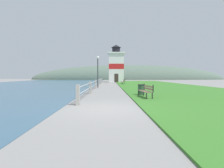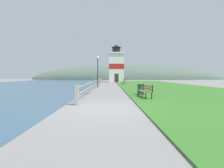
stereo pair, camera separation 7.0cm
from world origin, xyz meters
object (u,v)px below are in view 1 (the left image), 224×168
Objects in this scene: lamp_post at (98,66)px; lighthouse at (116,66)px; park_bench_midway at (123,81)px; park_bench_near at (146,90)px; trash_bin at (141,90)px.

lighthouse is at bearing 81.35° from lamp_post.
lamp_post reaches higher than park_bench_midway.
park_bench_near is at bearing -69.22° from lamp_post.
park_bench_near is 11.22m from lamp_post.
trash_bin is at bearing -65.57° from lamp_post.
lighthouse is at bearing -94.33° from park_bench_near.
lamp_post is at bearing -98.65° from lighthouse.
trash_bin is 0.21× the size of lamp_post.
lighthouse reaches higher than park_bench_midway.
lamp_post is (-3.89, 8.55, 2.31)m from trash_bin.
park_bench_near is 0.49× the size of lamp_post.
lighthouse reaches higher than trash_bin.
lamp_post is at bearing -75.15° from park_bench_near.
lighthouse is (-0.85, 30.36, 3.37)m from park_bench_near.
park_bench_midway is 10.30m from lamp_post.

